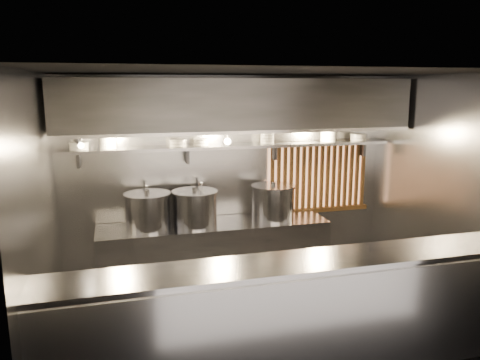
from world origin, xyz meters
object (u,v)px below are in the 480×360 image
pendant_bulb (228,141)px  stock_pot_mid (195,208)px  heat_lamp (78,140)px  stock_pot_right (273,202)px  stock_pot_left (148,211)px

pendant_bulb → stock_pot_mid: 0.95m
heat_lamp → stock_pot_right: 2.60m
stock_pot_left → stock_pot_mid: (0.59, -0.01, -0.00)m
heat_lamp → stock_pot_right: (2.41, 0.30, -0.94)m
pendant_bulb → stock_pot_left: (-1.05, -0.07, -0.83)m
heat_lamp → stock_pot_left: (0.75, 0.28, -0.94)m
heat_lamp → pendant_bulb: 1.83m
pendant_bulb → stock_pot_right: bearing=-5.0°
heat_lamp → stock_pot_left: bearing=20.4°
stock_pot_left → stock_pot_right: bearing=0.6°
stock_pot_mid → stock_pot_right: (1.07, 0.03, 0.00)m
heat_lamp → stock_pot_mid: 1.66m
pendant_bulb → stock_pot_right: size_ratio=0.26×
stock_pot_mid → stock_pot_right: bearing=1.5°
stock_pot_left → stock_pot_mid: stock_pot_left is taller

